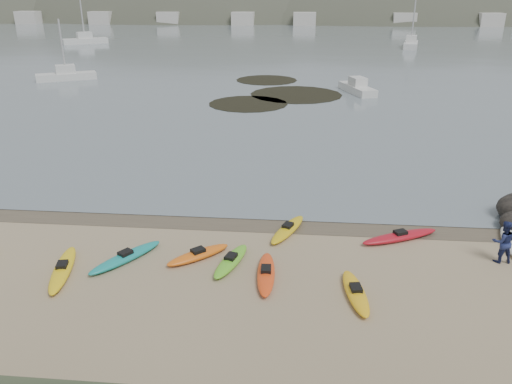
# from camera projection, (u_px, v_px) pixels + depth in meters

# --- Properties ---
(ground) EXTENTS (600.00, 600.00, 0.00)m
(ground) POSITION_uv_depth(u_px,v_px,m) (256.00, 220.00, 24.83)
(ground) COLOR tan
(ground) RESTS_ON ground
(wet_sand) EXTENTS (60.00, 60.00, 0.00)m
(wet_sand) POSITION_uv_depth(u_px,v_px,m) (255.00, 222.00, 24.56)
(wet_sand) COLOR brown
(wet_sand) RESTS_ON ground
(water) EXTENTS (1200.00, 1200.00, 0.00)m
(water) POSITION_uv_depth(u_px,v_px,m) (301.00, 8.00, 301.55)
(water) COLOR slate
(water) RESTS_ON ground
(kayaks) EXTENTS (24.09, 8.34, 0.34)m
(kayaks) POSITION_uv_depth(u_px,v_px,m) (245.00, 256.00, 21.11)
(kayaks) COLOR orange
(kayaks) RESTS_ON ground
(person_east) EXTENTS (0.96, 0.78, 1.86)m
(person_east) POSITION_uv_depth(u_px,v_px,m) (503.00, 242.00, 20.70)
(person_east) COLOR navy
(person_east) RESTS_ON ground
(kelp_mats) EXTENTS (13.64, 21.98, 0.04)m
(kelp_mats) POSITION_uv_depth(u_px,v_px,m) (275.00, 93.00, 55.31)
(kelp_mats) COLOR black
(kelp_mats) RESTS_ON water
(moored_boats) EXTENTS (107.08, 83.67, 1.28)m
(moored_boats) POSITION_uv_depth(u_px,v_px,m) (312.00, 46.00, 96.02)
(moored_boats) COLOR silver
(moored_boats) RESTS_ON ground
(far_hills) EXTENTS (550.00, 135.00, 80.00)m
(far_hills) POSITION_uv_depth(u_px,v_px,m) (393.00, 59.00, 206.42)
(far_hills) COLOR #384235
(far_hills) RESTS_ON ground
(far_town) EXTENTS (199.00, 5.00, 4.00)m
(far_town) POSITION_uv_depth(u_px,v_px,m) (317.00, 19.00, 157.32)
(far_town) COLOR beige
(far_town) RESTS_ON ground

